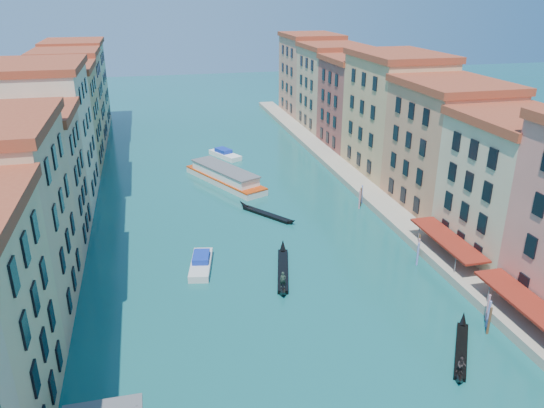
{
  "coord_description": "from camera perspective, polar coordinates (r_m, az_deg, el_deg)",
  "views": [
    {
      "loc": [
        -11.26,
        -11.19,
        30.38
      ],
      "look_at": [
        2.41,
        45.8,
        6.68
      ],
      "focal_mm": 35.0,
      "sensor_mm": 36.0,
      "label": 1
    }
  ],
  "objects": [
    {
      "name": "mooring_poles_right",
      "position": [
        58.02,
        20.68,
        -9.65
      ],
      "size": [
        1.44,
        54.24,
        3.2
      ],
      "color": "#54311D",
      "rests_on": "ground"
    },
    {
      "name": "restaurant_awnings",
      "position": [
        55.12,
        26.94,
        -10.46
      ],
      "size": [
        3.2,
        44.55,
        3.12
      ],
      "color": "maroon",
      "rests_on": "ground"
    },
    {
      "name": "left_bank_palazzos",
      "position": [
        80.0,
        -23.7,
        5.17
      ],
      "size": [
        12.8,
        128.4,
        21.0
      ],
      "color": "tan",
      "rests_on": "ground"
    },
    {
      "name": "right_bank_palazzos",
      "position": [
        89.06,
        14.68,
        7.91
      ],
      "size": [
        12.8,
        128.4,
        21.0
      ],
      "color": "#AC5446",
      "rests_on": "ground"
    },
    {
      "name": "motorboat_far",
      "position": [
        104.39,
        -5.11,
        5.37
      ],
      "size": [
        5.68,
        8.08,
        1.62
      ],
      "rotation": [
        0.0,
        0.0,
        0.46
      ],
      "color": "white",
      "rests_on": "ground"
    },
    {
      "name": "vaporetto_far",
      "position": [
        89.86,
        -5.1,
        3.0
      ],
      "size": [
        11.66,
        18.34,
        2.73
      ],
      "rotation": [
        0.0,
        0.0,
        0.45
      ],
      "color": "silver",
      "rests_on": "ground"
    },
    {
      "name": "gondola_right",
      "position": [
        52.16,
        19.71,
        -14.54
      ],
      "size": [
        6.69,
        9.49,
        2.17
      ],
      "rotation": [
        0.0,
        0.0,
        -0.59
      ],
      "color": "black",
      "rests_on": "ground"
    },
    {
      "name": "quay",
      "position": [
        88.34,
        9.5,
        1.94
      ],
      "size": [
        4.0,
        140.0,
        1.0
      ],
      "primitive_type": "cube",
      "color": "#9D977F",
      "rests_on": "ground"
    },
    {
      "name": "gondola_far",
      "position": [
        76.81,
        -0.7,
        -1.02
      ],
      "size": [
        7.25,
        9.57,
        1.59
      ],
      "rotation": [
        0.0,
        0.0,
        0.63
      ],
      "color": "black",
      "rests_on": "ground"
    },
    {
      "name": "gondola_fore",
      "position": [
        61.73,
        1.18,
        -7.0
      ],
      "size": [
        4.15,
        12.63,
        2.56
      ],
      "rotation": [
        0.0,
        0.0,
        -0.25
      ],
      "color": "black",
      "rests_on": "ground"
    },
    {
      "name": "motorboat_mid",
      "position": [
        63.26,
        -7.64,
        -6.3
      ],
      "size": [
        3.66,
        7.55,
        1.5
      ],
      "rotation": [
        0.0,
        0.0,
        -0.2
      ],
      "color": "silver",
      "rests_on": "ground"
    }
  ]
}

